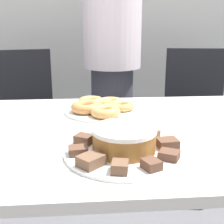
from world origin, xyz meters
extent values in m
cube|color=silver|center=(0.00, 0.00, 0.72)|extent=(1.77, 0.89, 0.03)
cylinder|color=#383842|center=(0.10, 0.92, 0.41)|extent=(0.26, 0.26, 0.81)
cylinder|color=silver|center=(0.10, 0.92, 1.13)|extent=(0.35, 0.35, 0.64)
cylinder|color=black|center=(-0.45, 0.85, 0.01)|extent=(0.44, 0.44, 0.01)
cylinder|color=#262626|center=(-0.45, 0.85, 0.23)|extent=(0.06, 0.06, 0.44)
cube|color=black|center=(-0.45, 0.85, 0.47)|extent=(0.52, 0.52, 0.04)
cube|color=black|center=(-0.49, 1.05, 0.70)|extent=(0.39, 0.11, 0.42)
cylinder|color=black|center=(0.65, 0.85, 0.01)|extent=(0.44, 0.44, 0.01)
cylinder|color=#262626|center=(0.65, 0.85, 0.23)|extent=(0.06, 0.06, 0.44)
cube|color=black|center=(0.65, 0.85, 0.47)|extent=(0.50, 0.50, 0.04)
cube|color=black|center=(0.68, 1.05, 0.70)|extent=(0.40, 0.09, 0.42)
cylinder|color=white|center=(0.04, -0.21, 0.74)|extent=(0.34, 0.34, 0.01)
cylinder|color=white|center=(0.01, 0.22, 0.74)|extent=(0.32, 0.32, 0.01)
cylinder|color=#9E662D|center=(0.04, -0.21, 0.77)|extent=(0.18, 0.18, 0.06)
cylinder|color=white|center=(0.04, -0.21, 0.80)|extent=(0.18, 0.18, 0.01)
cube|color=brown|center=(0.02, -0.34, 0.75)|extent=(0.05, 0.05, 0.03)
cube|color=brown|center=(0.10, -0.33, 0.75)|extent=(0.05, 0.06, 0.02)
cube|color=brown|center=(0.16, -0.27, 0.75)|extent=(0.07, 0.06, 0.02)
cube|color=brown|center=(0.17, -0.20, 0.75)|extent=(0.06, 0.06, 0.02)
cube|color=brown|center=(0.14, -0.12, 0.75)|extent=(0.06, 0.06, 0.02)
cube|color=brown|center=(0.07, -0.08, 0.75)|extent=(0.05, 0.06, 0.02)
cube|color=brown|center=(-0.01, -0.09, 0.75)|extent=(0.07, 0.07, 0.02)
cube|color=brown|center=(-0.07, -0.15, 0.75)|extent=(0.06, 0.06, 0.03)
cube|color=brown|center=(-0.08, -0.23, 0.75)|extent=(0.06, 0.05, 0.02)
cube|color=brown|center=(-0.05, -0.30, 0.75)|extent=(0.08, 0.08, 0.03)
torus|color=#D18E4C|center=(0.01, 0.22, 0.76)|extent=(0.11, 0.11, 0.03)
torus|color=tan|center=(0.08, 0.20, 0.76)|extent=(0.10, 0.10, 0.03)
torus|color=#E5AD66|center=(0.04, 0.27, 0.76)|extent=(0.10, 0.10, 0.03)
torus|color=tan|center=(-0.04, 0.26, 0.76)|extent=(0.11, 0.11, 0.04)
torus|color=#C68447|center=(-0.06, 0.18, 0.76)|extent=(0.12, 0.12, 0.04)
torus|color=tan|center=(0.01, 0.12, 0.76)|extent=(0.11, 0.11, 0.04)
camera|label=1|loc=(-0.05, -1.01, 1.09)|focal=50.00mm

